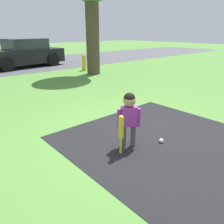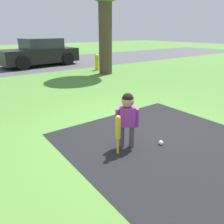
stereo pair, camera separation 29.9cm
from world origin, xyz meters
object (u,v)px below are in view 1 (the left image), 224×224
Objects in this scene: baseball_bat at (121,129)px; parked_car at (24,54)px; child at (129,112)px; sports_ball at (161,141)px; fire_hydrant at (84,63)px.

parked_car reaches higher than baseball_bat.
child is at bearing 19.33° from baseball_bat.
baseball_bat is 0.86m from sports_ball.
sports_ball is (0.50, -0.30, -0.55)m from child.
parked_car is (1.48, 9.84, 0.63)m from sports_ball.
parked_car is (-1.68, 3.02, 0.30)m from fire_hydrant.
fire_hydrant is at bearing 65.14° from sports_ball.
child is 0.80m from sports_ball.
sports_ball is 0.10× the size of fire_hydrant.
fire_hydrant reaches higher than baseball_bat.
child reaches higher than sports_ball.
baseball_bat is at bearing -124.71° from child.
baseball_bat is 7.68m from fire_hydrant.
baseball_bat is (-0.25, -0.09, -0.18)m from child.
child reaches higher than baseball_bat.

